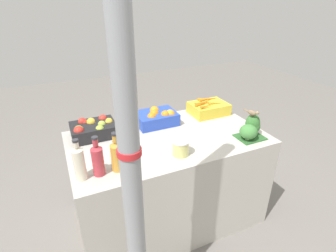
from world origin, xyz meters
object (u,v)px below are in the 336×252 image
support_pole (131,173)px  juice_bottle_ruby (98,159)px  juice_bottle_cloudy (79,162)px  orange_crate (157,117)px  broccoli_pile (251,128)px  sparrow_bird (253,113)px  apple_crate (93,129)px  juice_bottle_amber (117,155)px  carrot_crate (208,108)px  pickle_jar (181,148)px

support_pole → juice_bottle_ruby: 0.52m
juice_bottle_cloudy → orange_crate: bearing=36.2°
broccoli_pile → sparrow_bird: bearing=129.2°
support_pole → apple_crate: bearing=91.4°
juice_bottle_cloudy → juice_bottle_amber: size_ratio=1.02×
juice_bottle_cloudy → support_pole: bearing=-68.1°
carrot_crate → juice_bottle_ruby: (-1.16, -0.54, 0.06)m
broccoli_pile → juice_bottle_ruby: juice_bottle_ruby is taller
juice_bottle_amber → juice_bottle_cloudy: bearing=-180.0°
apple_crate → orange_crate: bearing=-0.7°
apple_crate → orange_crate: 0.56m
support_pole → juice_bottle_amber: (0.04, 0.48, -0.20)m
apple_crate → juice_bottle_amber: size_ratio=1.27×
apple_crate → juice_bottle_ruby: size_ratio=1.27×
apple_crate → juice_bottle_amber: (0.06, -0.54, 0.05)m
juice_bottle_ruby → sparrow_bird: juice_bottle_ruby is taller
juice_bottle_ruby → sparrow_bird: 1.22m
juice_bottle_cloudy → juice_bottle_ruby: 0.11m
support_pole → orange_crate: support_pole is taller
carrot_crate → broccoli_pile: bearing=-84.0°
orange_crate → juice_bottle_ruby: bearing=-139.2°
orange_crate → juice_bottle_amber: juice_bottle_amber is taller
juice_bottle_cloudy → juice_bottle_amber: 0.23m
support_pole → juice_bottle_cloudy: (-0.19, 0.48, -0.19)m
support_pole → juice_bottle_cloudy: size_ratio=8.24×
support_pole → carrot_crate: (1.08, 1.02, -0.25)m
juice_bottle_amber → sparrow_bird: bearing=-0.0°
apple_crate → carrot_crate: (1.10, 0.00, -0.01)m
carrot_crate → juice_bottle_cloudy: 1.38m
orange_crate → broccoli_pile: (0.60, -0.54, 0.02)m
pickle_jar → juice_bottle_amber: bearing=179.0°
broccoli_pile → carrot_crate: bearing=96.0°
broccoli_pile → pickle_jar: bearing=-179.8°
pickle_jar → apple_crate: bearing=133.8°
support_pole → pickle_jar: bearing=43.4°
pickle_jar → sparrow_bird: bearing=0.7°
orange_crate → broccoli_pile: size_ratio=1.54×
apple_crate → orange_crate: size_ratio=1.00×
broccoli_pile → juice_bottle_cloudy: (-1.33, 0.01, 0.04)m
juice_bottle_cloudy → pickle_jar: size_ratio=2.31×
pickle_jar → support_pole: bearing=-136.6°
juice_bottle_cloudy → pickle_jar: juice_bottle_cloudy is taller
juice_bottle_cloudy → juice_bottle_ruby: bearing=0.0°
juice_bottle_cloudy → juice_bottle_amber: (0.23, 0.00, -0.01)m
juice_bottle_ruby → pickle_jar: bearing=-0.8°
juice_bottle_ruby → pickle_jar: 0.58m
support_pole → apple_crate: 1.05m
carrot_crate → juice_bottle_amber: size_ratio=1.27×
broccoli_pile → juice_bottle_ruby: bearing=179.7°
sparrow_bird → broccoli_pile: bearing=18.7°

